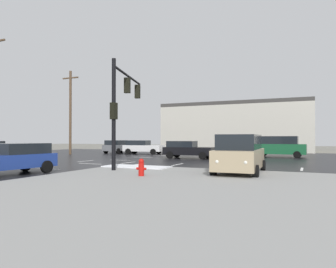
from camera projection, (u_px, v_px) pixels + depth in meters
ground_plane at (106, 162)px, 24.35m from camera, size 120.00×120.00×0.00m
road_asphalt at (106, 162)px, 24.35m from camera, size 44.00×44.00×0.02m
sidewalk_corner at (213, 205)px, 8.49m from camera, size 18.00×18.00×0.14m
snow_strip_curbside at (136, 167)px, 18.65m from camera, size 4.00×1.60×0.06m
lane_markings at (109, 164)px, 22.60m from camera, size 36.15×36.15×0.01m
traffic_signal_mast at (123, 99)px, 18.58m from camera, size 1.80×5.85×6.05m
fire_hydrant at (141, 167)px, 14.35m from camera, size 0.48×0.26×0.79m
strip_building_background at (236, 127)px, 45.21m from camera, size 20.47×8.00×6.86m
sedan_black at (187, 149)px, 28.50m from camera, size 4.59×2.14×1.58m
suv_green at (279, 146)px, 30.16m from camera, size 4.89×2.29×2.03m
sedan_white at (142, 147)px, 36.05m from camera, size 4.67×2.38×1.58m
sedan_blue at (13, 158)px, 15.93m from camera, size 2.40×4.67×1.58m
suv_tan at (240, 154)px, 15.88m from camera, size 2.31×4.89×2.03m
sedan_grey at (119, 146)px, 38.22m from camera, size 2.23×4.62×1.58m
utility_pole_far at (70, 111)px, 35.72m from camera, size 2.20×0.28×9.54m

